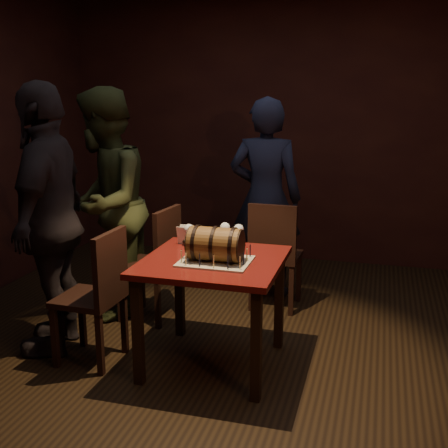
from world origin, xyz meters
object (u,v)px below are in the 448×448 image
object	(u,v)px
wine_glass_right	(239,230)
person_left_front	(50,220)
pub_table	(213,275)
chair_back	(274,250)
person_left_rear	(105,204)
wine_glass_mid	(225,228)
barrel_cake	(215,244)
chair_left_front	(99,290)
person_back	(265,198)
pint_of_ale	(204,240)
chair_left_rear	(157,258)
wine_glass_left	(189,230)

from	to	relation	value
wine_glass_right	person_left_front	size ratio (longest dim) A/B	0.08
pub_table	chair_back	bearing A→B (deg)	79.03
person_left_rear	wine_glass_mid	bearing A→B (deg)	62.94
barrel_cake	wine_glass_right	xyz separation A→B (m)	(0.05, 0.41, -0.00)
wine_glass_right	chair_left_front	xyz separation A→B (m)	(-0.84, -0.52, -0.35)
pub_table	person_back	xyz separation A→B (m)	(0.04, 1.46, 0.25)
wine_glass_right	pub_table	bearing A→B (deg)	-104.10
chair_left_front	chair_back	bearing A→B (deg)	52.53
wine_glass_mid	chair_left_front	world-z (taller)	chair_left_front
wine_glass_right	chair_left_front	size ratio (longest dim) A/B	0.17
wine_glass_mid	pint_of_ale	xyz separation A→B (m)	(-0.10, -0.18, -0.04)
pub_table	person_left_front	xyz separation A→B (m)	(-1.17, -0.04, 0.31)
barrel_cake	wine_glass_mid	world-z (taller)	barrel_cake
chair_back	chair_left_rear	size ratio (longest dim) A/B	1.00
barrel_cake	chair_left_rear	world-z (taller)	barrel_cake
wine_glass_left	person_left_rear	bearing A→B (deg)	155.73
pub_table	chair_back	xyz separation A→B (m)	(0.21, 1.07, -0.12)
pub_table	chair_left_front	size ratio (longest dim) A/B	0.97
pub_table	person_left_rear	xyz separation A→B (m)	(-1.10, 0.63, 0.29)
pub_table	person_left_front	distance (m)	1.21
barrel_cake	chair_left_rear	distance (m)	1.03
chair_back	person_back	distance (m)	0.56
person_left_rear	wine_glass_left	bearing A→B (deg)	52.51
barrel_cake	person_left_front	world-z (taller)	person_left_front
person_left_rear	barrel_cake	bearing A→B (deg)	45.32
barrel_cake	wine_glass_mid	distance (m)	0.43
chair_left_rear	chair_left_front	world-z (taller)	same
chair_left_rear	person_left_rear	size ratio (longest dim) A/B	0.50
wine_glass_left	chair_left_rear	size ratio (longest dim) A/B	0.17
chair_back	person_back	xyz separation A→B (m)	(-0.16, 0.39, 0.36)
pub_table	barrel_cake	size ratio (longest dim) A/B	2.28
barrel_cake	pint_of_ale	size ratio (longest dim) A/B	2.63
pint_of_ale	wine_glass_mid	bearing A→B (deg)	61.13
chair_left_rear	person_back	world-z (taller)	person_back
person_back	wine_glass_mid	bearing A→B (deg)	84.70
wine_glass_right	pint_of_ale	bearing A→B (deg)	-142.99
wine_glass_left	wine_glass_right	bearing A→B (deg)	15.19
wine_glass_mid	pint_of_ale	world-z (taller)	wine_glass_mid
wine_glass_right	pint_of_ale	size ratio (longest dim) A/B	1.07
wine_glass_left	pint_of_ale	size ratio (longest dim) A/B	1.07
pub_table	person_left_rear	bearing A→B (deg)	150.23
wine_glass_right	chair_back	bearing A→B (deg)	80.51
wine_glass_mid	person_left_front	world-z (taller)	person_left_front
wine_glass_mid	person_left_rear	distance (m)	1.12
barrel_cake	pub_table	bearing A→B (deg)	118.40
wine_glass_right	chair_back	xyz separation A→B (m)	(0.12, 0.73, -0.35)
pub_table	person_left_front	world-z (taller)	person_left_front
pint_of_ale	chair_left_rear	world-z (taller)	chair_left_rear
wine_glass_left	wine_glass_right	world-z (taller)	same
wine_glass_mid	pint_of_ale	bearing A→B (deg)	-118.87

